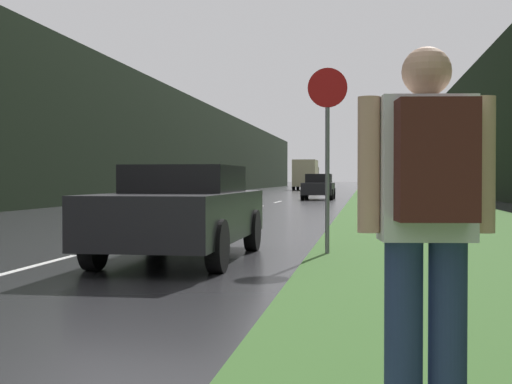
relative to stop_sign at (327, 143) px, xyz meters
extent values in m
cube|color=#386028|center=(2.71, 30.16, -1.78)|extent=(6.00, 240.00, 0.02)
cube|color=silver|center=(-3.95, -2.26, -1.79)|extent=(0.12, 3.00, 0.01)
cube|color=silver|center=(-3.95, 4.74, -1.79)|extent=(0.12, 3.00, 0.01)
cube|color=silver|center=(-3.95, 11.74, -1.79)|extent=(0.12, 3.00, 0.01)
cube|color=silver|center=(-3.95, 18.74, -1.79)|extent=(0.12, 3.00, 0.01)
cube|color=silver|center=(-3.95, 25.74, -1.79)|extent=(0.12, 3.00, 0.01)
cube|color=black|center=(-13.60, 40.16, 1.99)|extent=(2.00, 140.00, 7.57)
cube|color=black|center=(8.71, 40.16, 2.65)|extent=(2.00, 140.00, 8.88)
cylinder|color=slate|center=(0.00, 0.00, -0.61)|extent=(0.07, 0.07, 2.35)
cylinder|color=#B71414|center=(0.00, 0.00, 0.88)|extent=(0.63, 0.02, 0.63)
cylinder|color=navy|center=(0.78, -8.08, -1.33)|extent=(0.18, 0.18, 0.93)
cylinder|color=navy|center=(0.98, -8.05, -1.33)|extent=(0.18, 0.18, 0.93)
cube|color=white|center=(0.88, -8.07, -0.53)|extent=(0.45, 0.29, 0.67)
sphere|color=tan|center=(0.88, -8.07, -0.08)|extent=(0.23, 0.23, 0.23)
cylinder|color=tan|center=(0.62, -8.10, -0.51)|extent=(0.10, 0.10, 0.63)
cylinder|color=tan|center=(1.14, -8.03, -0.51)|extent=(0.10, 0.10, 0.63)
cube|color=#471E19|center=(0.91, -8.28, -0.50)|extent=(0.36, 0.22, 0.53)
cube|color=black|center=(-2.12, -1.03, -1.13)|extent=(1.76, 4.64, 0.70)
cube|color=black|center=(-2.12, -0.79, -0.58)|extent=(1.50, 2.09, 0.41)
cylinder|color=black|center=(-1.28, -2.46, -1.45)|extent=(0.20, 0.69, 0.69)
cylinder|color=black|center=(-2.96, -2.46, -1.45)|extent=(0.20, 0.69, 0.69)
cylinder|color=black|center=(-1.28, 0.41, -1.45)|extent=(0.20, 0.69, 0.69)
cylinder|color=black|center=(-2.96, 0.41, -1.45)|extent=(0.20, 0.69, 0.69)
cube|color=black|center=(-2.12, 30.61, -1.15)|extent=(1.73, 4.50, 0.69)
cube|color=black|center=(-2.12, 30.83, -0.54)|extent=(1.47, 2.02, 0.52)
cylinder|color=black|center=(-1.30, 29.21, -1.46)|extent=(0.20, 0.66, 0.66)
cylinder|color=black|center=(-2.94, 29.21, -1.46)|extent=(0.20, 0.66, 0.66)
cylinder|color=black|center=(-1.30, 32.00, -1.46)|extent=(0.20, 0.66, 0.66)
cylinder|color=black|center=(-2.94, 32.00, -1.46)|extent=(0.20, 0.66, 0.66)
cube|color=#6E684F|center=(-5.78, 68.96, -0.32)|extent=(2.29, 2.59, 2.13)
cube|color=tan|center=(-5.78, 65.11, 0.03)|extent=(2.41, 5.11, 2.84)
cylinder|color=black|center=(-6.92, 68.70, -1.34)|extent=(0.28, 0.90, 0.90)
cylinder|color=black|center=(-4.63, 68.70, -1.34)|extent=(0.28, 0.90, 0.90)
cylinder|color=black|center=(-6.92, 63.83, -1.34)|extent=(0.28, 0.90, 0.90)
cylinder|color=black|center=(-4.63, 63.83, -1.34)|extent=(0.28, 0.90, 0.90)
camera|label=1|loc=(0.60, -11.44, -0.58)|focal=50.00mm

